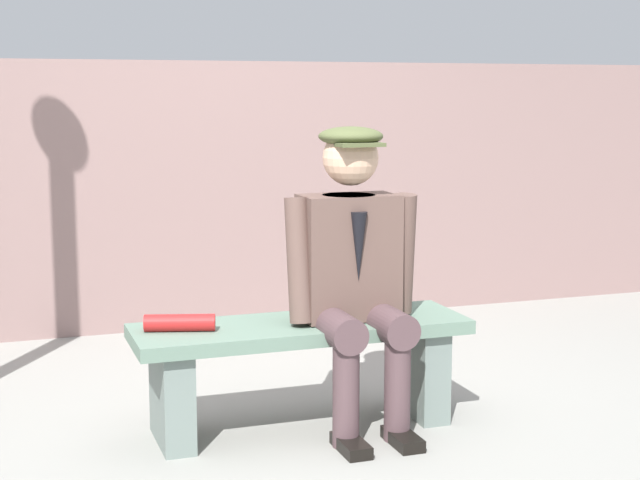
# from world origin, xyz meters

# --- Properties ---
(ground_plane) EXTENTS (30.00, 30.00, 0.00)m
(ground_plane) POSITION_xyz_m (0.00, 0.00, 0.00)
(ground_plane) COLOR gray
(bench) EXTENTS (1.43, 0.45, 0.47)m
(bench) POSITION_xyz_m (0.00, 0.00, 0.32)
(bench) COLOR slate
(bench) RESTS_ON ground
(seated_man) EXTENTS (0.58, 0.57, 1.29)m
(seated_man) POSITION_xyz_m (-0.22, 0.06, 0.72)
(seated_man) COLOR brown
(seated_man) RESTS_ON ground
(rolled_magazine) EXTENTS (0.30, 0.15, 0.07)m
(rolled_magazine) POSITION_xyz_m (0.52, -0.01, 0.50)
(rolled_magazine) COLOR #B21E1E
(rolled_magazine) RESTS_ON bench
(stadium_wall) EXTENTS (12.00, 0.24, 1.62)m
(stadium_wall) POSITION_xyz_m (0.00, -2.05, 0.81)
(stadium_wall) COLOR gray
(stadium_wall) RESTS_ON ground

